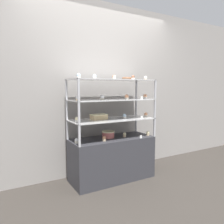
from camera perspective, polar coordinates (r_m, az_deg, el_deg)
ground_plane at (r=3.32m, az=0.00°, el=-17.02°), size 20.00×20.00×0.00m
back_wall at (r=3.39m, az=-3.24°, el=6.04°), size 8.00×0.05×2.60m
display_base at (r=3.21m, az=0.00°, el=-12.05°), size 1.19×0.49×0.61m
display_riser_lower at (r=3.08m, az=0.00°, el=-2.10°), size 1.19×0.49×0.28m
display_riser_middle at (r=3.06m, az=0.00°, el=3.02°), size 1.19×0.49×0.28m
display_riser_upper at (r=3.05m, az=0.00°, el=8.19°), size 1.19×0.49×0.28m
layer_cake_centerpiece at (r=3.13m, az=-0.99°, el=-5.85°), size 0.18×0.18×0.10m
sheet_cake_frosted at (r=3.02m, az=-3.46°, el=-1.25°), size 0.22×0.13×0.07m
cupcake_0 at (r=2.87m, az=-9.24°, el=-7.43°), size 0.05×0.05×0.07m
cupcake_1 at (r=2.95m, az=-2.06°, el=-6.96°), size 0.05×0.05×0.07m
cupcake_2 at (r=3.19m, az=3.29°, el=-5.96°), size 0.05×0.05×0.07m
cupcake_3 at (r=3.33m, az=9.34°, el=-5.51°), size 0.05×0.05×0.07m
price_tag_0 at (r=3.13m, az=7.57°, el=-6.42°), size 0.04×0.00×0.04m
cupcake_4 at (r=2.82m, az=-9.10°, el=-1.95°), size 0.05×0.05×0.07m
cupcake_5 at (r=3.12m, az=3.30°, el=-1.09°), size 0.05×0.05×0.07m
cupcake_6 at (r=3.32m, az=8.82°, el=-0.70°), size 0.05×0.05×0.07m
price_tag_1 at (r=3.09m, az=7.76°, el=-1.41°), size 0.04×0.00×0.04m
cupcake_7 at (r=2.74m, az=-8.88°, el=3.60°), size 0.06×0.06×0.07m
cupcake_8 at (r=2.92m, az=-2.55°, el=3.83°), size 0.06×0.06×0.07m
cupcake_9 at (r=3.07m, az=3.86°, el=3.94°), size 0.06×0.06×0.07m
cupcake_10 at (r=3.28m, az=8.64°, el=4.03°), size 0.06×0.06×0.07m
price_tag_2 at (r=3.06m, az=7.77°, el=3.70°), size 0.04×0.00×0.04m
cupcake_11 at (r=2.72m, az=-8.71°, el=9.32°), size 0.05×0.05×0.06m
cupcake_12 at (r=2.89m, az=-4.54°, el=9.19°), size 0.05×0.05×0.06m
cupcake_13 at (r=2.98m, az=0.58°, el=9.11°), size 0.05×0.05×0.06m
cupcake_14 at (r=3.11m, az=5.53°, el=8.97°), size 0.05×0.05×0.06m
cupcake_15 at (r=3.33m, az=8.75°, el=8.75°), size 0.05×0.05×0.06m
price_tag_3 at (r=2.82m, az=0.71°, el=9.14°), size 0.04×0.00×0.04m
donut_glazed at (r=3.20m, az=3.91°, el=8.73°), size 0.15×0.15×0.04m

